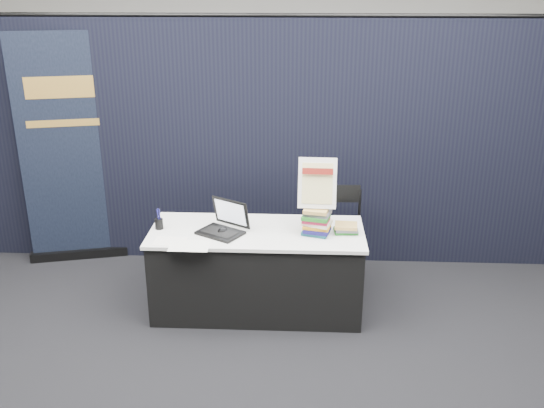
{
  "coord_description": "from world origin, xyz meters",
  "views": [
    {
      "loc": [
        0.35,
        -4.12,
        2.77
      ],
      "look_at": [
        0.13,
        0.55,
        0.99
      ],
      "focal_mm": 40.0,
      "sensor_mm": 36.0,
      "label": 1
    }
  ],
  "objects": [
    {
      "name": "brochure_left",
      "position": [
        -0.51,
        0.22,
        0.75
      ],
      "size": [
        0.32,
        0.22,
        0.0
      ],
      "primitive_type": "cube",
      "rotation": [
        0.0,
        0.0,
        0.0
      ],
      "color": "white",
      "rests_on": "display_table"
    },
    {
      "name": "display_table",
      "position": [
        0.0,
        0.55,
        0.38
      ],
      "size": [
        1.8,
        0.75,
        0.75
      ],
      "color": "black",
      "rests_on": "floor"
    },
    {
      "name": "drape_partition",
      "position": [
        0.0,
        1.6,
        1.2
      ],
      "size": [
        6.0,
        0.08,
        2.4
      ],
      "primitive_type": "cube",
      "color": "black",
      "rests_on": "floor"
    },
    {
      "name": "pen_cup",
      "position": [
        -0.83,
        0.55,
        0.79
      ],
      "size": [
        0.09,
        0.09,
        0.09
      ],
      "primitive_type": "cylinder",
      "rotation": [
        0.0,
        0.0,
        0.37
      ],
      "color": "black",
      "rests_on": "display_table"
    },
    {
      "name": "floor",
      "position": [
        0.0,
        0.0,
        0.0
      ],
      "size": [
        8.0,
        8.0,
        0.0
      ],
      "primitive_type": "plane",
      "color": "black",
      "rests_on": "ground"
    },
    {
      "name": "book_stack_tall",
      "position": [
        0.5,
        0.49,
        0.87
      ],
      "size": [
        0.25,
        0.21,
        0.23
      ],
      "rotation": [
        0.0,
        0.0,
        -0.27
      ],
      "color": "#174F5A",
      "rests_on": "display_table"
    },
    {
      "name": "laptop",
      "position": [
        -0.3,
        0.51,
        0.81
      ],
      "size": [
        0.43,
        0.44,
        0.27
      ],
      "rotation": [
        0.0,
        0.0,
        -0.55
      ],
      "color": "black",
      "rests_on": "display_table"
    },
    {
      "name": "mouse",
      "position": [
        -0.28,
        0.49,
        0.77
      ],
      "size": [
        0.11,
        0.14,
        0.04
      ],
      "primitive_type": "ellipsoid",
      "rotation": [
        0.0,
        0.0,
        -0.28
      ],
      "color": "black",
      "rests_on": "display_table"
    },
    {
      "name": "wall_back",
      "position": [
        0.0,
        4.0,
        1.75
      ],
      "size": [
        8.0,
        0.02,
        3.5
      ],
      "primitive_type": "cube",
      "color": "beige",
      "rests_on": "floor"
    },
    {
      "name": "stacking_chair",
      "position": [
        0.71,
        1.01,
        0.53
      ],
      "size": [
        0.44,
        0.45,
        0.95
      ],
      "rotation": [
        0.0,
        0.0,
        0.03
      ],
      "color": "black",
      "rests_on": "floor"
    },
    {
      "name": "brochure_right",
      "position": [
        -0.3,
        0.53,
        0.75
      ],
      "size": [
        0.34,
        0.28,
        0.0
      ],
      "primitive_type": "cube",
      "rotation": [
        0.0,
        0.0,
        -0.28
      ],
      "color": "white",
      "rests_on": "display_table"
    },
    {
      "name": "brochure_mid",
      "position": [
        -0.69,
        0.3,
        0.75
      ],
      "size": [
        0.26,
        0.19,
        0.0
      ],
      "primitive_type": "cube",
      "rotation": [
        0.0,
        0.0,
        -0.03
      ],
      "color": "white",
      "rests_on": "display_table"
    },
    {
      "name": "book_stack_short",
      "position": [
        0.74,
        0.54,
        0.79
      ],
      "size": [
        0.19,
        0.14,
        0.08
      ],
      "rotation": [
        0.0,
        0.0,
        -0.01
      ],
      "color": "#1D6F20",
      "rests_on": "display_table"
    },
    {
      "name": "info_sign",
      "position": [
        0.5,
        0.52,
        1.18
      ],
      "size": [
        0.31,
        0.16,
        0.42
      ],
      "rotation": [
        0.0,
        0.0,
        -0.04
      ],
      "color": "black",
      "rests_on": "book_stack_tall"
    },
    {
      "name": "pullup_banner",
      "position": [
        -1.92,
        1.5,
        1.01
      ],
      "size": [
        0.97,
        0.33,
        2.29
      ],
      "rotation": [
        0.0,
        0.0,
        0.24
      ],
      "color": "black",
      "rests_on": "floor"
    }
  ]
}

